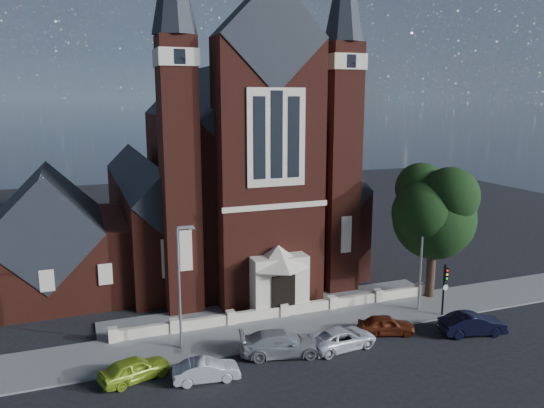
{
  "coord_description": "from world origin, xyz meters",
  "views": [
    {
      "loc": [
        -13.6,
        -27.37,
        15.78
      ],
      "look_at": [
        1.19,
        12.0,
        7.34
      ],
      "focal_mm": 35.0,
      "sensor_mm": 36.0,
      "label": 1
    }
  ],
  "objects_px": {
    "traffic_signal": "(445,283)",
    "car_lime_van": "(135,369)",
    "car_white_suv": "(342,338)",
    "church": "(222,176)",
    "street_lamp_right": "(422,252)",
    "car_navy": "(473,324)",
    "street_lamp_left": "(180,281)",
    "car_silver_b": "(282,343)",
    "car_silver_a": "(206,370)",
    "street_tree": "(438,214)",
    "parish_hall": "(49,245)",
    "car_dark_red": "(386,325)"
  },
  "relations": [
    {
      "from": "church",
      "to": "car_lime_van",
      "type": "height_order",
      "value": "church"
    },
    {
      "from": "parish_hall",
      "to": "street_lamp_left",
      "type": "relative_size",
      "value": 1.51
    },
    {
      "from": "street_lamp_left",
      "to": "car_silver_b",
      "type": "bearing_deg",
      "value": -27.12
    },
    {
      "from": "car_lime_van",
      "to": "car_white_suv",
      "type": "bearing_deg",
      "value": -109.73
    },
    {
      "from": "street_tree",
      "to": "traffic_signal",
      "type": "bearing_deg",
      "value": -115.95
    },
    {
      "from": "traffic_signal",
      "to": "car_silver_b",
      "type": "height_order",
      "value": "traffic_signal"
    },
    {
      "from": "parish_hall",
      "to": "street_tree",
      "type": "distance_m",
      "value": 31.27
    },
    {
      "from": "car_white_suv",
      "to": "car_navy",
      "type": "bearing_deg",
      "value": -104.45
    },
    {
      "from": "street_lamp_right",
      "to": "car_silver_b",
      "type": "bearing_deg",
      "value": -166.81
    },
    {
      "from": "car_silver_a",
      "to": "car_navy",
      "type": "xyz_separation_m",
      "value": [
        18.36,
        -0.47,
        0.11
      ]
    },
    {
      "from": "car_white_suv",
      "to": "church",
      "type": "bearing_deg",
      "value": -1.57
    },
    {
      "from": "car_silver_a",
      "to": "car_dark_red",
      "type": "bearing_deg",
      "value": -77.13
    },
    {
      "from": "car_silver_a",
      "to": "parish_hall",
      "type": "bearing_deg",
      "value": 30.89
    },
    {
      "from": "car_silver_a",
      "to": "street_tree",
      "type": "bearing_deg",
      "value": -67.76
    },
    {
      "from": "parish_hall",
      "to": "car_dark_red",
      "type": "xyz_separation_m",
      "value": [
        21.5,
        -16.61,
        -3.36
      ]
    },
    {
      "from": "car_silver_b",
      "to": "car_white_suv",
      "type": "xyz_separation_m",
      "value": [
        3.99,
        -0.45,
        -0.13
      ]
    },
    {
      "from": "car_navy",
      "to": "church",
      "type": "bearing_deg",
      "value": 36.42
    },
    {
      "from": "street_lamp_left",
      "to": "car_silver_b",
      "type": "height_order",
      "value": "street_lamp_left"
    },
    {
      "from": "car_lime_van",
      "to": "car_navy",
      "type": "distance_m",
      "value": 22.23
    },
    {
      "from": "street_lamp_right",
      "to": "car_navy",
      "type": "bearing_deg",
      "value": -79.58
    },
    {
      "from": "parish_hall",
      "to": "car_silver_b",
      "type": "height_order",
      "value": "parish_hall"
    },
    {
      "from": "car_lime_van",
      "to": "parish_hall",
      "type": "bearing_deg",
      "value": -1.1
    },
    {
      "from": "street_tree",
      "to": "car_navy",
      "type": "bearing_deg",
      "value": -104.33
    },
    {
      "from": "parish_hall",
      "to": "car_navy",
      "type": "bearing_deg",
      "value": -34.77
    },
    {
      "from": "street_tree",
      "to": "car_silver_a",
      "type": "relative_size",
      "value": 2.83
    },
    {
      "from": "car_lime_van",
      "to": "car_navy",
      "type": "height_order",
      "value": "car_navy"
    },
    {
      "from": "car_white_suv",
      "to": "street_tree",
      "type": "bearing_deg",
      "value": -71.08
    },
    {
      "from": "car_silver_a",
      "to": "car_lime_van",
      "type": "bearing_deg",
      "value": 74.19
    },
    {
      "from": "street_tree",
      "to": "street_lamp_right",
      "type": "xyz_separation_m",
      "value": [
        -2.51,
        -1.71,
        -2.36
      ]
    },
    {
      "from": "car_silver_a",
      "to": "car_navy",
      "type": "distance_m",
      "value": 18.37
    },
    {
      "from": "parish_hall",
      "to": "car_silver_a",
      "type": "height_order",
      "value": "parish_hall"
    },
    {
      "from": "traffic_signal",
      "to": "car_lime_van",
      "type": "xyz_separation_m",
      "value": [
        -22.19,
        -1.18,
        -1.9
      ]
    },
    {
      "from": "street_lamp_left",
      "to": "car_dark_red",
      "type": "relative_size",
      "value": 2.11
    },
    {
      "from": "car_dark_red",
      "to": "car_navy",
      "type": "bearing_deg",
      "value": -94.29
    },
    {
      "from": "parish_hall",
      "to": "car_silver_b",
      "type": "bearing_deg",
      "value": -50.88
    },
    {
      "from": "car_lime_van",
      "to": "car_white_suv",
      "type": "distance_m",
      "value": 12.93
    },
    {
      "from": "street_tree",
      "to": "street_lamp_left",
      "type": "bearing_deg",
      "value": -175.24
    },
    {
      "from": "car_silver_a",
      "to": "car_silver_b",
      "type": "distance_m",
      "value": 5.32
    },
    {
      "from": "street_lamp_left",
      "to": "car_navy",
      "type": "distance_m",
      "value": 19.83
    },
    {
      "from": "street_lamp_left",
      "to": "car_dark_red",
      "type": "distance_m",
      "value": 14.22
    },
    {
      "from": "car_lime_van",
      "to": "car_silver_a",
      "type": "bearing_deg",
      "value": -128.6
    },
    {
      "from": "car_silver_a",
      "to": "car_white_suv",
      "type": "xyz_separation_m",
      "value": [
        9.13,
        0.9,
        0.02
      ]
    },
    {
      "from": "street_lamp_left",
      "to": "car_dark_red",
      "type": "height_order",
      "value": "street_lamp_left"
    },
    {
      "from": "car_dark_red",
      "to": "church",
      "type": "bearing_deg",
      "value": 31.08
    },
    {
      "from": "parish_hall",
      "to": "street_lamp_right",
      "type": "relative_size",
      "value": 1.51
    },
    {
      "from": "church",
      "to": "street_tree",
      "type": "height_order",
      "value": "church"
    },
    {
      "from": "parish_hall",
      "to": "car_navy",
      "type": "height_order",
      "value": "parish_hall"
    },
    {
      "from": "street_lamp_right",
      "to": "car_lime_van",
      "type": "distance_m",
      "value": 21.81
    },
    {
      "from": "church",
      "to": "car_dark_red",
      "type": "xyz_separation_m",
      "value": [
        5.5,
        -21.55,
        -7.53
      ]
    },
    {
      "from": "street_lamp_left",
      "to": "traffic_signal",
      "type": "relative_size",
      "value": 2.02
    }
  ]
}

